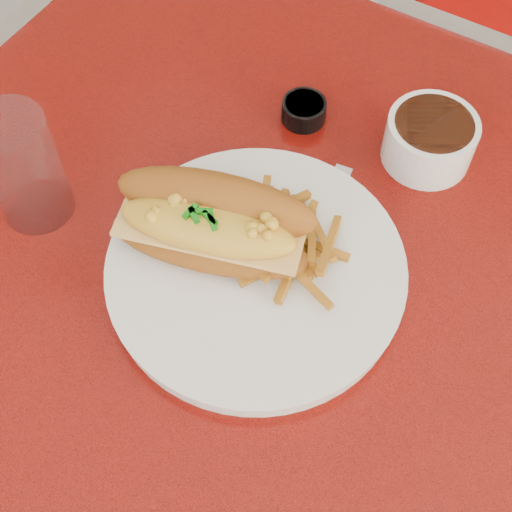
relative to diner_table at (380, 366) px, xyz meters
The scene contains 9 objects.
ground 0.61m from the diner_table, ahead, with size 8.00×8.00×0.00m, color silver.
diner_table is the anchor object (origin of this frame).
dinner_plate 0.23m from the diner_table, 159.97° to the right, with size 0.32×0.32×0.02m.
mac_hoagie 0.29m from the diner_table, 164.93° to the right, with size 0.22×0.15×0.09m.
fries_pile 0.23m from the diner_table, behind, with size 0.10×0.09×0.03m, color #C58021, non-canonical shape.
fork 0.22m from the diner_table, 163.69° to the left, with size 0.03×0.15×0.00m.
gravy_ramekin 0.27m from the diner_table, 107.84° to the left, with size 0.11×0.11×0.05m.
sauce_cup_left 0.31m from the diner_table, 141.63° to the left, with size 0.06×0.06×0.03m.
water_tumbler 0.46m from the diner_table, 165.98° to the right, with size 0.07×0.07×0.13m, color #C2E1FA.
Camera 1 is at (0.05, -0.36, 1.39)m, focal length 50.00 mm.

